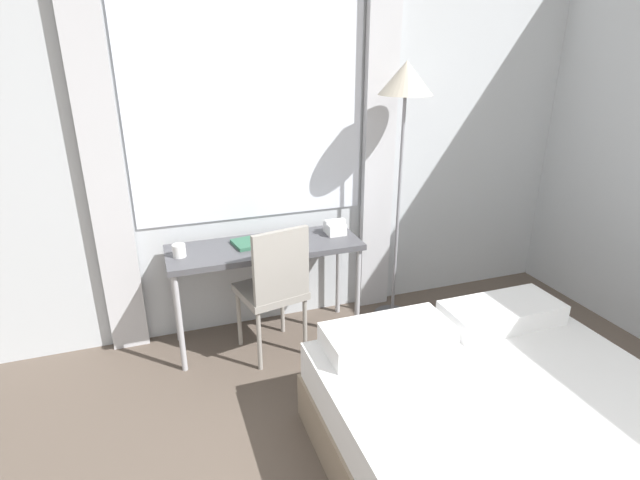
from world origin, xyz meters
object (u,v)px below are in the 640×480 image
(telephone, at_px, (335,227))
(book, at_px, (254,242))
(mug, at_px, (179,251))
(standing_lamp, at_px, (405,103))
(desk_chair, at_px, (275,285))
(desk, at_px, (265,254))
(bed, at_px, (544,474))

(telephone, distance_m, book, 0.59)
(mug, bearing_deg, standing_lamp, -0.69)
(desk_chair, relative_size, telephone, 6.36)
(desk, height_order, standing_lamp, standing_lamp)
(desk, bearing_deg, desk_chair, -88.72)
(telephone, height_order, book, telephone)
(desk, bearing_deg, book, 145.42)
(desk, relative_size, bed, 0.63)
(desk_chair, xyz_separation_m, telephone, (0.52, 0.26, 0.25))
(desk, height_order, mug, mug)
(bed, xyz_separation_m, book, (-0.85, 1.90, 0.50))
(desk, distance_m, mug, 0.57)
(desk_chair, bearing_deg, mug, 148.70)
(desk_chair, distance_m, standing_lamp, 1.49)
(desk_chair, relative_size, mug, 11.33)
(bed, bearing_deg, telephone, 97.85)
(bed, distance_m, book, 2.14)
(desk_chair, xyz_separation_m, standing_lamp, (0.98, 0.19, 1.11))
(desk, distance_m, telephone, 0.54)
(standing_lamp, bearing_deg, mug, 179.31)
(desk, relative_size, standing_lamp, 0.69)
(bed, xyz_separation_m, standing_lamp, (0.20, 1.82, 1.39))
(desk, xyz_separation_m, bed, (0.79, -1.85, -0.42))
(telephone, distance_m, mug, 1.09)
(desk, bearing_deg, standing_lamp, -1.85)
(book, bearing_deg, mug, -173.44)
(desk_chair, height_order, mug, desk_chair)
(standing_lamp, bearing_deg, desk_chair, -169.31)
(mug, bearing_deg, desk_chair, -19.79)
(desk, distance_m, bed, 2.06)
(desk, xyz_separation_m, desk_chair, (0.00, -0.22, -0.13))
(desk, height_order, book, book)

